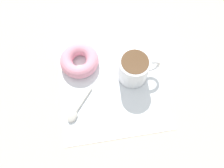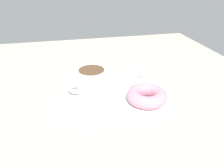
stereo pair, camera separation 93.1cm
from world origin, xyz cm
name	(u,v)px [view 1 (the left image)]	position (x,y,z in cm)	size (l,w,h in cm)	color
ground_plane	(120,93)	(0.00, 0.00, -1.00)	(120.00, 120.00, 2.00)	beige
napkin	(112,87)	(2.13, 2.11, 0.15)	(31.81, 31.81, 0.30)	white
coffee_cup	(134,69)	(4.72, -5.03, 4.97)	(9.03, 12.48, 9.04)	white
donut	(79,61)	(11.80, 10.74, 2.26)	(12.15, 12.15, 3.93)	pink
spoon	(76,113)	(-4.21, 14.06, 0.70)	(10.11, 8.87, 0.90)	#B7B2A8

